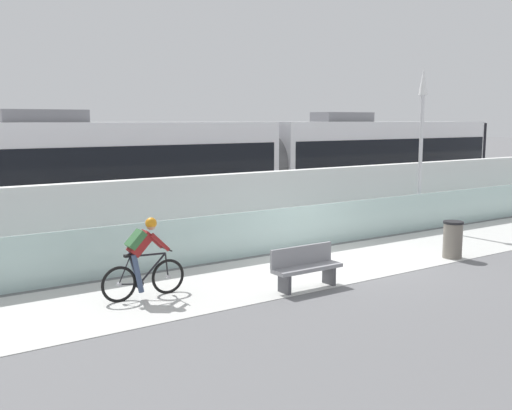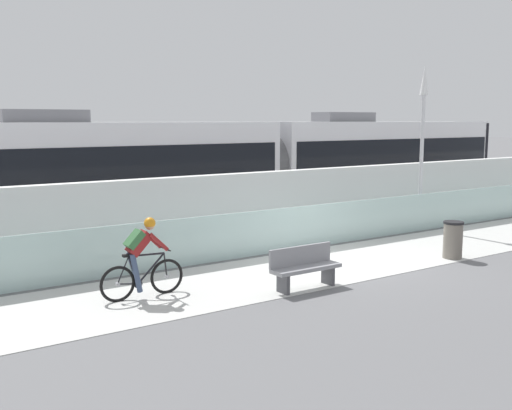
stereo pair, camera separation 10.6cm
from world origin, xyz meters
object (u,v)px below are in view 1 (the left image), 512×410
lamp_post_antenna (422,127)px  trash_bin (453,240)px  tram (263,165)px  bench (306,266)px  cyclist_on_bike (143,259)px

lamp_post_antenna → trash_bin: size_ratio=5.42×
tram → trash_bin: size_ratio=23.50×
tram → trash_bin: bearing=-88.5°
trash_bin → lamp_post_antenna: bearing=51.8°
trash_bin → tram: bearing=91.5°
trash_bin → bench: 4.87m
cyclist_on_bike → bench: bearing=-22.6°
bench → cyclist_on_bike: bearing=157.4°
cyclist_on_bike → trash_bin: bearing=-8.9°
tram → bench: bearing=-119.8°
lamp_post_antenna → bench: size_ratio=3.25×
cyclist_on_bike → trash_bin: (7.96, -1.25, -0.32)m
tram → lamp_post_antenna: 5.69m
tram → cyclist_on_bike: bearing=-138.5°
tram → lamp_post_antenna: size_ratio=4.34×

